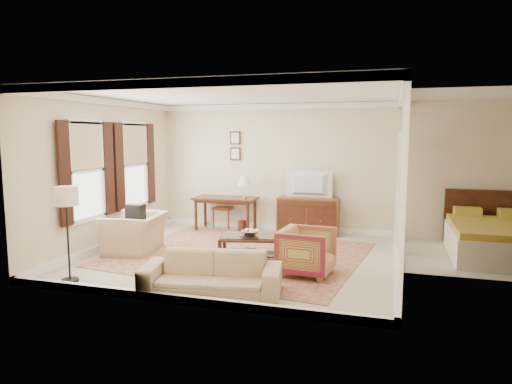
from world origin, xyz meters
The scene contains 21 objects.
room_shell centered at (0.00, 0.00, 2.47)m, with size 5.51×5.01×2.91m.
annex_bedroom centered at (4.49, 1.15, 0.34)m, with size 3.00×2.70×2.90m.
window_front centered at (-2.70, -0.70, 1.55)m, with size 0.12×1.56×1.80m, color #CCB284, non-canonical shape.
window_rear centered at (-2.70, 0.90, 1.55)m, with size 0.12×1.56×1.80m, color #CCB284, non-canonical shape.
doorway centered at (2.71, 1.50, 1.08)m, with size 0.10×1.12×2.25m, color white, non-canonical shape.
rug centered at (-0.06, 0.10, 0.01)m, with size 4.32×3.71×0.01m, color maroon.
writing_desk centered at (-1.06, 2.05, 0.66)m, with size 1.41×0.70×0.77m.
desk_chair centered at (-1.24, 2.40, 0.53)m, with size 0.45×0.45×1.05m, color brown, non-canonical shape.
desk_lamp centered at (-0.59, 2.05, 1.02)m, with size 0.32×0.32×0.50m, color silver, non-canonical shape.
framed_prints centered at (-0.96, 2.47, 1.94)m, with size 0.25×0.04×0.68m, color #482114, non-canonical shape.
sideboard centered at (0.84, 2.21, 0.41)m, with size 1.33×0.51×0.82m, color brown.
tv centered at (0.84, 2.19, 1.31)m, with size 0.98×0.56×0.13m, color black.
coffee_table centered at (0.30, -0.27, 0.36)m, with size 1.21×0.87×0.47m.
fruit_bowl centered at (0.25, -0.24, 0.52)m, with size 0.42×0.42×0.10m, color silver.
book_a centered at (0.10, -0.21, 0.18)m, with size 0.28×0.04×0.38m, color brown.
book_b centered at (0.57, -0.30, 0.18)m, with size 0.28×0.03×0.38m, color brown.
striped_armchair centered at (1.35, -0.75, 0.41)m, with size 0.80×0.75×0.82m, color maroon.
club_armchair centered at (-1.99, -0.27, 0.49)m, with size 1.11×0.72×0.97m, color tan.
backpack centered at (-2.00, -0.24, 0.74)m, with size 0.32×0.22×0.40m, color black.
sofa centered at (0.23, -1.96, 0.38)m, with size 1.93×0.56×0.75m, color tan.
floor_lamp centered at (-2.01, -2.11, 1.20)m, with size 0.36×0.36×1.44m.
Camera 1 is at (2.59, -7.68, 2.20)m, focal length 32.00 mm.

